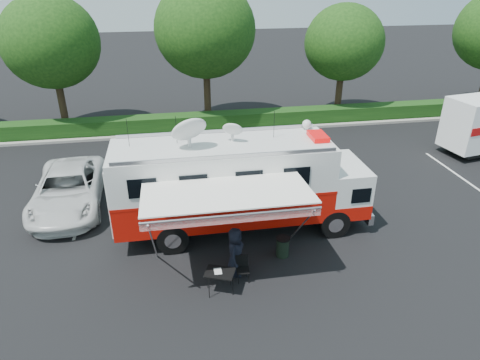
% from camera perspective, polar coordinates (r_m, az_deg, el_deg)
% --- Properties ---
extents(ground_plane, '(120.00, 120.00, 0.00)m').
position_cam_1_polar(ground_plane, '(17.18, 0.28, -6.41)').
color(ground_plane, black).
rests_on(ground_plane, ground).
extents(back_border, '(60.00, 6.14, 8.87)m').
position_cam_1_polar(back_border, '(27.69, -2.11, 17.50)').
color(back_border, '#9E998E').
rests_on(back_border, ground_plane).
extents(stall_lines, '(24.12, 5.50, 0.01)m').
position_cam_1_polar(stall_lines, '(19.68, -2.67, -1.84)').
color(stall_lines, silver).
rests_on(stall_lines, ground_plane).
extents(command_truck, '(9.67, 2.66, 4.65)m').
position_cam_1_polar(command_truck, '(16.17, 0.01, -0.52)').
color(command_truck, black).
rests_on(command_truck, ground_plane).
extents(awning, '(5.28, 2.72, 3.19)m').
position_cam_1_polar(awning, '(13.18, -1.67, -2.31)').
color(awning, white).
rests_on(awning, ground_plane).
extents(white_suv, '(2.94, 6.04, 1.66)m').
position_cam_1_polar(white_suv, '(20.07, -21.52, -3.26)').
color(white_suv, silver).
rests_on(white_suv, ground_plane).
extents(person, '(0.82, 1.01, 1.78)m').
position_cam_1_polar(person, '(14.90, -0.62, -12.33)').
color(person, black).
rests_on(person, ground_plane).
extents(folding_table, '(1.08, 0.93, 0.78)m').
position_cam_1_polar(folding_table, '(13.76, -2.72, -12.31)').
color(folding_table, black).
rests_on(folding_table, ground_plane).
extents(folding_chair, '(0.45, 0.47, 0.88)m').
position_cam_1_polar(folding_chair, '(14.37, 0.31, -11.38)').
color(folding_chair, black).
rests_on(folding_chair, ground_plane).
extents(trash_bin, '(0.50, 0.50, 0.75)m').
position_cam_1_polar(trash_bin, '(15.55, 5.72, -8.84)').
color(trash_bin, black).
rests_on(trash_bin, ground_plane).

